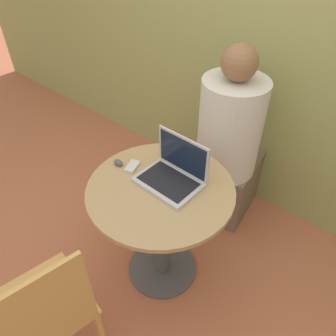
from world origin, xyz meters
The scene contains 8 objects.
ground_plane centered at (0.00, 0.00, 0.00)m, with size 12.00×12.00×0.00m, color #B26042.
back_wall centered at (0.00, 1.01, 1.30)m, with size 7.00×0.05×2.60m.
round_table centered at (0.00, 0.00, 0.52)m, with size 0.75×0.75×0.72m.
laptop centered at (0.01, 0.08, 0.77)m, with size 0.32×0.24×0.23m.
cell_phone centered at (-0.22, 0.02, 0.73)m, with size 0.08×0.11×0.02m.
computer_mouse centered at (-0.29, -0.01, 0.74)m, with size 0.06×0.04×0.03m.
chair_empty centered at (-0.03, -0.72, 0.47)m, with size 0.47×0.47×0.90m.
person_seated centered at (-0.01, 0.71, 0.52)m, with size 0.45×0.63×1.27m.
Camera 1 is at (0.80, -0.88, 1.86)m, focal length 35.00 mm.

